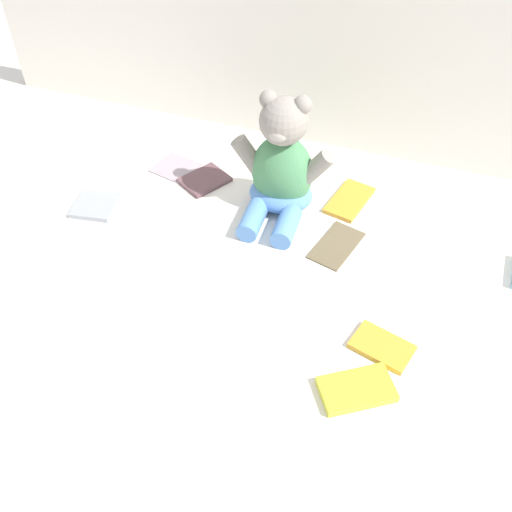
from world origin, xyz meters
TOP-DOWN VIEW (x-y plane):
  - ground_plane at (0.00, 0.00)m, footprint 3.20×3.20m
  - backdrop_drape at (0.00, 0.46)m, footprint 1.87×0.03m
  - teddy_bear at (-0.05, 0.17)m, footprint 0.24×0.21m
  - book_case_0 at (0.11, 0.08)m, footprint 0.11×0.15m
  - book_case_1 at (-0.45, 0.02)m, footprint 0.11×0.11m
  - book_case_2 at (-0.34, 0.22)m, footprint 0.12×0.11m
  - book_case_3 at (0.23, -0.27)m, footprint 0.15×0.13m
  - book_case_4 at (0.10, 0.24)m, footprint 0.10×0.15m
  - book_case_5 at (0.25, -0.16)m, footprint 0.13×0.10m
  - book_case_6 at (-0.25, 0.19)m, footprint 0.13×0.14m

SIDE VIEW (x-z plane):
  - ground_plane at x=0.00m, z-range 0.00..0.00m
  - book_case_2 at x=-0.34m, z-range 0.00..0.01m
  - book_case_0 at x=0.11m, z-range 0.00..0.01m
  - book_case_6 at x=-0.25m, z-range 0.00..0.01m
  - book_case_4 at x=0.10m, z-range 0.00..0.01m
  - book_case_5 at x=0.25m, z-range 0.00..0.01m
  - book_case_1 at x=-0.45m, z-range 0.00..0.01m
  - book_case_3 at x=0.23m, z-range 0.00..0.02m
  - teddy_bear at x=-0.05m, z-range -0.04..0.25m
  - backdrop_drape at x=0.00m, z-range 0.00..0.63m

